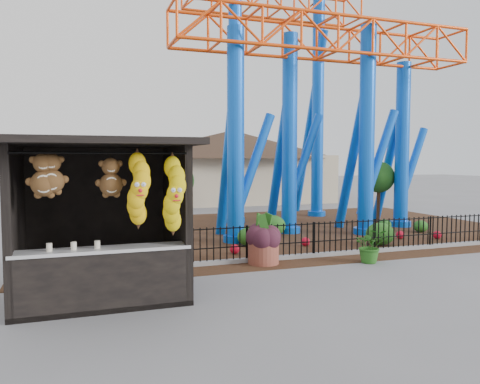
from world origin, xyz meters
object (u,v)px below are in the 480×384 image
object	(u,v)px
prize_booth	(102,222)
roller_coaster	(305,65)
potted_plant	(370,246)
terracotta_planter	(263,253)

from	to	relation	value
prize_booth	roller_coaster	xyz separation A→B (m)	(8.10, 7.32, 4.91)
roller_coaster	prize_booth	bearing A→B (deg)	-137.91
prize_booth	roller_coaster	size ratio (longest dim) A/B	0.32
prize_booth	potted_plant	world-z (taller)	prize_booth
roller_coaster	potted_plant	distance (m)	8.78
prize_booth	terracotta_planter	size ratio (longest dim) A/B	4.33
roller_coaster	potted_plant	world-z (taller)	roller_coaster
terracotta_planter	prize_booth	bearing A→B (deg)	-156.59
terracotta_planter	potted_plant	distance (m)	2.86
potted_plant	prize_booth	bearing A→B (deg)	-151.01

